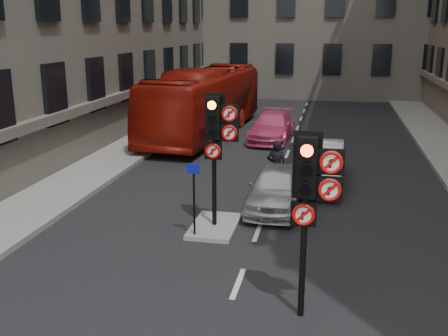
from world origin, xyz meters
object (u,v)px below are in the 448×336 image
at_px(motorcycle, 309,205).
at_px(motorcyclist, 276,167).
at_px(signal_near, 311,187).
at_px(car_pink, 272,127).
at_px(info_sign, 194,189).
at_px(signal_far, 217,132).
at_px(bus_red, 205,102).
at_px(car_white, 319,164).
at_px(car_silver, 276,187).

distance_m(motorcycle, motorcyclist, 2.79).
bearing_deg(signal_near, car_pink, 99.07).
distance_m(motorcycle, info_sign, 3.49).
bearing_deg(signal_far, bus_red, 105.24).
distance_m(signal_near, motorcycle, 5.42).
bearing_deg(car_white, motorcyclist, -135.18).
relative_size(signal_near, motorcycle, 2.12).
bearing_deg(motorcyclist, car_pink, -77.77).
bearing_deg(motorcycle, motorcyclist, 123.72).
bearing_deg(info_sign, motorcyclist, 67.21).
bearing_deg(bus_red, car_silver, -60.99).
relative_size(bus_red, motorcycle, 7.05).
relative_size(car_silver, motorcycle, 2.28).
relative_size(signal_near, info_sign, 1.87).
height_order(signal_far, car_pink, signal_far).
distance_m(signal_near, car_silver, 6.43).
relative_size(car_pink, motorcyclist, 2.54).
xyz_separation_m(car_silver, bus_red, (-4.76, 10.42, 1.00)).
distance_m(car_pink, info_sign, 12.51).
height_order(car_pink, motorcycle, car_pink).
relative_size(car_pink, motorcycle, 2.69).
height_order(motorcycle, motorcyclist, motorcyclist).
xyz_separation_m(signal_far, bus_red, (-3.39, 12.43, -1.05)).
bearing_deg(info_sign, signal_near, -48.30).
bearing_deg(car_pink, motorcyclist, -80.32).
bearing_deg(bus_red, car_pink, -7.82).
xyz_separation_m(signal_near, signal_far, (-2.60, 4.00, 0.12)).
bearing_deg(info_sign, motorcycle, 30.59).
relative_size(bus_red, motorcyclist, 6.66).
bearing_deg(car_white, signal_far, -116.66).
distance_m(car_white, motorcyclist, 1.87).
distance_m(signal_far, info_sign, 1.63).
height_order(signal_far, car_silver, signal_far).
xyz_separation_m(signal_far, motorcycle, (2.42, 1.01, -2.20)).
bearing_deg(signal_near, car_white, 90.22).
relative_size(motorcyclist, info_sign, 0.93).
bearing_deg(car_white, signal_near, -88.17).
height_order(bus_red, motorcycle, bus_red).
bearing_deg(bus_red, signal_near, -65.54).
bearing_deg(bus_red, info_sign, -73.00).
bearing_deg(signal_near, car_silver, 101.49).
height_order(car_pink, bus_red, bus_red).
xyz_separation_m(signal_near, motorcycle, (-0.18, 5.01, -2.08)).
relative_size(signal_near, bus_red, 0.30).
xyz_separation_m(signal_far, car_pink, (0.10, 11.67, -2.04)).
xyz_separation_m(signal_near, car_pink, (-2.50, 15.67, -1.92)).
relative_size(car_white, info_sign, 2.34).
bearing_deg(car_pink, car_silver, -80.51).
xyz_separation_m(car_silver, motorcyclist, (-0.17, 1.49, 0.24)).
height_order(car_white, motorcycle, car_white).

